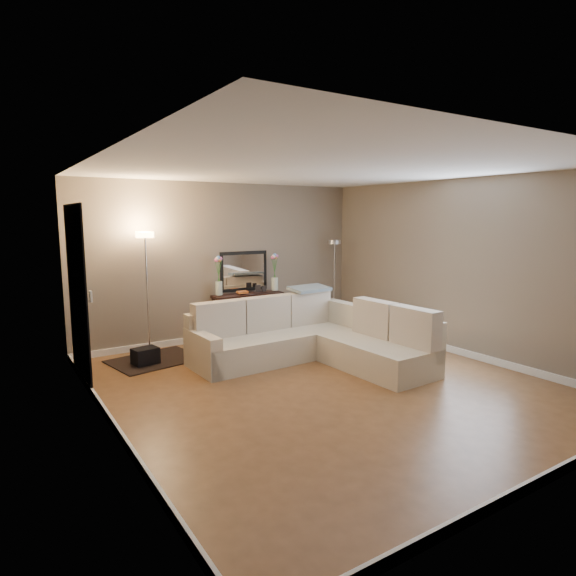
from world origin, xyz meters
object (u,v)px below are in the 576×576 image
console_table (244,313)px  floor_lamp_lit (146,269)px  sectional_sofa (310,338)px  floor_lamp_unlit (334,266)px

console_table → floor_lamp_lit: floor_lamp_lit is taller
console_table → floor_lamp_lit: bearing=-176.0°
console_table → floor_lamp_lit: 1.87m
sectional_sofa → console_table: bearing=96.2°
floor_lamp_unlit → console_table: bearing=175.3°
console_table → floor_lamp_unlit: bearing=-4.7°
console_table → floor_lamp_unlit: floor_lamp_unlit is taller
floor_lamp_lit → floor_lamp_unlit: 3.47m
console_table → sectional_sofa: bearing=-83.8°
sectional_sofa → console_table: sectional_sofa is taller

